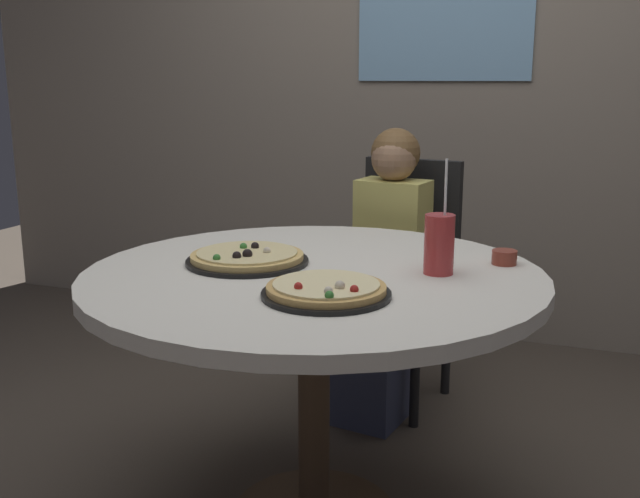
# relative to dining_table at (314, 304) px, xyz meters

# --- Properties ---
(wall_with_window) EXTENTS (5.20, 0.14, 2.90)m
(wall_with_window) POSITION_rel_dining_table_xyz_m (-0.00, 1.81, 0.79)
(wall_with_window) COLOR gray
(wall_with_window) RESTS_ON ground_plane
(dining_table) EXTENTS (1.25, 1.25, 0.75)m
(dining_table) POSITION_rel_dining_table_xyz_m (0.00, 0.00, 0.00)
(dining_table) COLOR silver
(dining_table) RESTS_ON ground_plane
(chair_wooden) EXTENTS (0.46, 0.46, 0.95)m
(chair_wooden) POSITION_rel_dining_table_xyz_m (0.01, 0.96, -0.13)
(chair_wooden) COLOR black
(chair_wooden) RESTS_ON ground_plane
(diner_child) EXTENTS (0.31, 0.43, 1.08)m
(diner_child) POSITION_rel_dining_table_xyz_m (-0.01, 0.78, -0.17)
(diner_child) COLOR #3F4766
(diner_child) RESTS_ON ground_plane
(pizza_veggie) EXTENTS (0.31, 0.31, 0.05)m
(pizza_veggie) POSITION_rel_dining_table_xyz_m (0.11, -0.22, 0.11)
(pizza_veggie) COLOR black
(pizza_veggie) RESTS_ON dining_table
(pizza_cheese) EXTENTS (0.35, 0.35, 0.05)m
(pizza_cheese) POSITION_rel_dining_table_xyz_m (-0.21, 0.01, 0.11)
(pizza_cheese) COLOR black
(pizza_cheese) RESTS_ON dining_table
(soda_cup) EXTENTS (0.08, 0.08, 0.31)m
(soda_cup) POSITION_rel_dining_table_xyz_m (0.32, 0.09, 0.17)
(soda_cup) COLOR #B73333
(soda_cup) RESTS_ON dining_table
(sauce_bowl) EXTENTS (0.07, 0.07, 0.04)m
(sauce_bowl) POSITION_rel_dining_table_xyz_m (0.48, 0.25, 0.11)
(sauce_bowl) COLOR brown
(sauce_bowl) RESTS_ON dining_table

